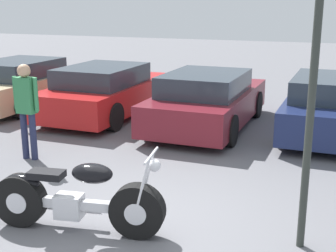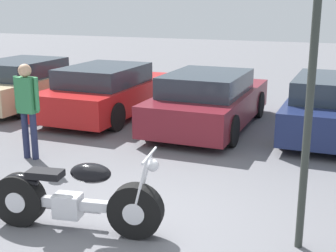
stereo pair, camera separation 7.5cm
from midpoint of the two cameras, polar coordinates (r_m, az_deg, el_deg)
ground_plane at (r=6.23m, az=-5.03°, el=-11.92°), size 60.00×60.00×0.00m
motorcycle at (r=6.02m, az=-11.08°, el=-8.71°), size 2.24×0.75×1.08m
parked_car_champagne at (r=13.57m, az=-16.73°, el=5.02°), size 1.93×4.27×1.28m
parked_car_red at (r=11.91m, az=-7.11°, el=4.23°), size 1.93×4.27×1.28m
parked_car_maroon at (r=10.72m, az=5.19°, el=3.10°), size 1.93×4.27×1.28m
parked_car_navy at (r=10.74m, az=19.82°, el=2.29°), size 1.93×4.27×1.28m
lamp_post at (r=5.24m, az=17.90°, el=10.76°), size 0.27×0.27×3.69m
person_standing at (r=8.76m, az=-16.55°, el=2.70°), size 0.52×0.23×1.75m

